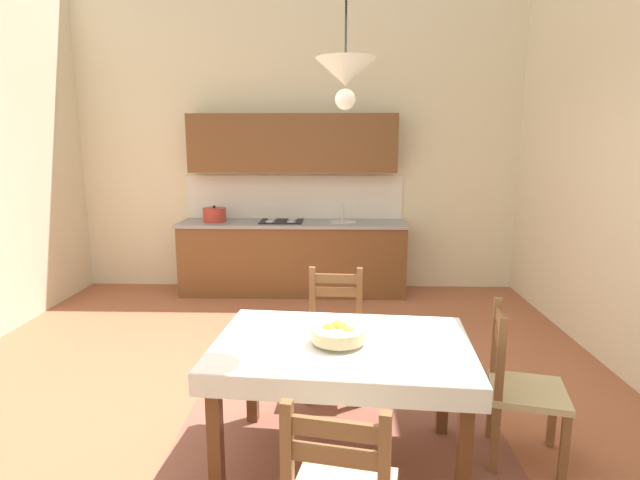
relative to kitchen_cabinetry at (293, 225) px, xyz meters
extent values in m
cube|color=#A86042|center=(0.05, -3.02, -0.91)|extent=(6.14, 7.18, 0.10)
cube|color=beige|center=(0.05, 0.33, 1.26)|extent=(6.14, 0.12, 4.23)
cube|color=brown|center=(0.57, -3.57, -0.85)|extent=(2.10, 1.60, 0.01)
cube|color=brown|center=(0.01, -0.04, -0.43)|extent=(2.75, 0.60, 0.86)
cube|color=gray|center=(0.01, -0.05, 0.02)|extent=(2.78, 0.63, 0.04)
cube|color=white|center=(0.01, 0.26, 0.32)|extent=(2.75, 0.01, 0.55)
cube|color=brown|center=(0.01, 0.09, 0.99)|extent=(2.53, 0.34, 0.70)
cube|color=black|center=(0.01, -0.31, -0.81)|extent=(2.71, 0.02, 0.09)
cylinder|color=silver|center=(0.62, -0.04, 0.04)|extent=(0.34, 0.34, 0.02)
cylinder|color=silver|center=(0.62, 0.10, 0.15)|extent=(0.02, 0.02, 0.22)
cube|color=black|center=(-0.13, -0.04, 0.05)|extent=(0.52, 0.42, 0.01)
cylinder|color=silver|center=(-0.26, -0.14, 0.06)|extent=(0.11, 0.11, 0.01)
cylinder|color=silver|center=(0.00, -0.14, 0.06)|extent=(0.11, 0.11, 0.01)
cylinder|color=silver|center=(-0.26, 0.06, 0.06)|extent=(0.11, 0.11, 0.01)
cylinder|color=silver|center=(0.00, 0.06, 0.06)|extent=(0.11, 0.11, 0.01)
cylinder|color=#B2382D|center=(-0.96, -0.06, 0.12)|extent=(0.28, 0.28, 0.15)
cylinder|color=#B2382D|center=(-0.96, -0.06, 0.20)|extent=(0.29, 0.29, 0.02)
sphere|color=black|center=(-0.96, -0.06, 0.23)|extent=(0.04, 0.04, 0.04)
cube|color=brown|center=(0.57, -3.47, -0.12)|extent=(1.44, 1.00, 0.02)
cube|color=brown|center=(-0.09, -3.80, -0.49)|extent=(0.08, 0.08, 0.73)
cube|color=brown|center=(1.16, -3.91, -0.49)|extent=(0.08, 0.08, 0.73)
cube|color=brown|center=(-0.02, -3.03, -0.49)|extent=(0.08, 0.08, 0.73)
cube|color=brown|center=(1.22, -3.13, -0.49)|extent=(0.08, 0.08, 0.73)
cube|color=white|center=(0.57, -3.47, -0.10)|extent=(1.51, 1.07, 0.00)
cube|color=white|center=(0.53, -3.94, -0.17)|extent=(1.43, 0.12, 0.12)
cube|color=white|center=(0.61, -2.99, -0.17)|extent=(1.43, 0.12, 0.12)
cube|color=white|center=(-0.15, -3.41, -0.17)|extent=(0.08, 0.95, 0.12)
cube|color=white|center=(1.28, -3.53, -0.17)|extent=(0.08, 0.95, 0.12)
cube|color=#D1BC89|center=(0.52, -2.64, -0.43)|extent=(0.44, 0.44, 0.04)
cube|color=brown|center=(0.70, -2.83, -0.65)|extent=(0.05, 0.05, 0.41)
cube|color=brown|center=(0.34, -2.81, -0.65)|extent=(0.05, 0.05, 0.41)
cube|color=brown|center=(0.71, -2.47, -0.39)|extent=(0.05, 0.05, 0.93)
cube|color=brown|center=(0.35, -2.45, -0.39)|extent=(0.05, 0.05, 0.93)
cube|color=brown|center=(0.53, -2.46, -0.01)|extent=(0.32, 0.04, 0.07)
cube|color=brown|center=(0.53, -2.46, -0.12)|extent=(0.32, 0.04, 0.07)
cube|color=#D1BC89|center=(1.65, -3.40, -0.43)|extent=(0.51, 0.51, 0.04)
cube|color=brown|center=(1.87, -3.27, -0.65)|extent=(0.05, 0.05, 0.41)
cube|color=brown|center=(1.79, -3.62, -0.65)|extent=(0.05, 0.05, 0.41)
cube|color=brown|center=(1.52, -3.18, -0.39)|extent=(0.05, 0.05, 0.93)
cube|color=brown|center=(1.44, -3.53, -0.39)|extent=(0.05, 0.05, 0.93)
cube|color=brown|center=(1.48, -3.36, -0.01)|extent=(0.10, 0.32, 0.07)
cube|color=brown|center=(1.48, -3.36, -0.12)|extent=(0.10, 0.32, 0.07)
cube|color=brown|center=(0.52, -4.49, -0.01)|extent=(0.32, 0.08, 0.07)
cube|color=brown|center=(0.52, -4.49, -0.12)|extent=(0.32, 0.08, 0.07)
cylinder|color=tan|center=(0.54, -3.50, -0.09)|extent=(0.16, 0.17, 0.02)
cylinder|color=tan|center=(0.54, -3.50, -0.04)|extent=(0.30, 0.30, 0.07)
sphere|color=gold|center=(0.49, -3.49, -0.03)|extent=(0.09, 0.09, 0.09)
sphere|color=gold|center=(0.60, -3.52, -0.04)|extent=(0.08, 0.08, 0.08)
sphere|color=gold|center=(0.54, -3.47, -0.03)|extent=(0.10, 0.10, 0.10)
cylinder|color=black|center=(0.57, -3.38, 1.69)|extent=(0.01, 0.01, 0.57)
cone|color=silver|center=(0.57, -3.38, 1.36)|extent=(0.32, 0.32, 0.14)
sphere|color=white|center=(0.57, -3.38, 1.22)|extent=(0.11, 0.11, 0.11)
camera|label=1|loc=(0.52, -6.13, 1.00)|focal=28.16mm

